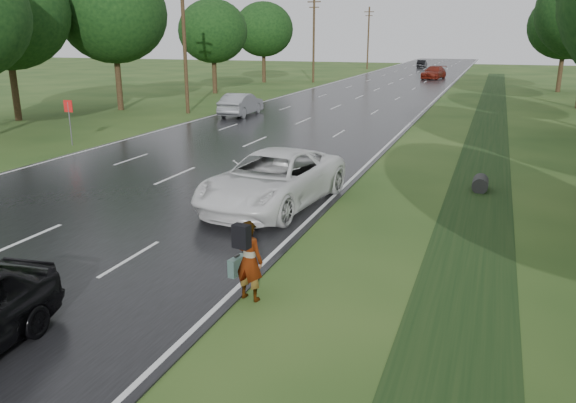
# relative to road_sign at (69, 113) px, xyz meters

# --- Properties ---
(ground) EXTENTS (220.00, 220.00, 0.00)m
(ground) POSITION_rel_road_sign_xyz_m (8.50, -12.00, -1.64)
(ground) COLOR #224017
(ground) RESTS_ON ground
(road) EXTENTS (14.00, 180.00, 0.04)m
(road) POSITION_rel_road_sign_xyz_m (8.50, 33.00, -1.62)
(road) COLOR black
(road) RESTS_ON ground
(edge_stripe_east) EXTENTS (0.12, 180.00, 0.01)m
(edge_stripe_east) POSITION_rel_road_sign_xyz_m (15.25, 33.00, -1.60)
(edge_stripe_east) COLOR silver
(edge_stripe_east) RESTS_ON road
(edge_stripe_west) EXTENTS (0.12, 180.00, 0.01)m
(edge_stripe_west) POSITION_rel_road_sign_xyz_m (1.75, 33.00, -1.60)
(edge_stripe_west) COLOR silver
(edge_stripe_west) RESTS_ON road
(center_line) EXTENTS (0.12, 180.00, 0.01)m
(center_line) POSITION_rel_road_sign_xyz_m (8.50, 33.00, -1.60)
(center_line) COLOR silver
(center_line) RESTS_ON road
(drainage_ditch) EXTENTS (2.20, 120.00, 0.56)m
(drainage_ditch) POSITION_rel_road_sign_xyz_m (20.00, 6.71, -1.61)
(drainage_ditch) COLOR black
(drainage_ditch) RESTS_ON ground
(road_sign) EXTENTS (0.50, 0.06, 2.30)m
(road_sign) POSITION_rel_road_sign_xyz_m (0.00, 0.00, 0.00)
(road_sign) COLOR slate
(road_sign) RESTS_ON ground
(utility_pole_mid) EXTENTS (1.60, 0.26, 10.00)m
(utility_pole_mid) POSITION_rel_road_sign_xyz_m (-0.70, 13.00, 3.55)
(utility_pole_mid) COLOR #312414
(utility_pole_mid) RESTS_ON ground
(utility_pole_far) EXTENTS (1.60, 0.26, 10.00)m
(utility_pole_far) POSITION_rel_road_sign_xyz_m (-0.70, 43.00, 3.55)
(utility_pole_far) COLOR #312414
(utility_pole_far) RESTS_ON ground
(utility_pole_distant) EXTENTS (1.60, 0.26, 10.00)m
(utility_pole_distant) POSITION_rel_road_sign_xyz_m (-0.70, 73.00, 3.55)
(utility_pole_distant) COLOR #312414
(utility_pole_distant) RESTS_ON ground
(tree_east_f) EXTENTS (7.20, 7.20, 9.62)m
(tree_east_f) POSITION_rel_road_sign_xyz_m (26.00, 40.00, 4.73)
(tree_east_f) COLOR #312414
(tree_east_f) RESTS_ON ground
(tree_west_c) EXTENTS (7.80, 7.80, 10.43)m
(tree_west_c) POSITION_rel_road_sign_xyz_m (-6.50, 13.00, 5.27)
(tree_west_c) COLOR #312414
(tree_west_c) RESTS_ON ground
(tree_west_d) EXTENTS (6.60, 6.60, 8.80)m
(tree_west_d) POSITION_rel_road_sign_xyz_m (-5.70, 27.00, 4.18)
(tree_west_d) COLOR #312414
(tree_west_d) RESTS_ON ground
(tree_west_e) EXTENTS (8.00, 8.00, 10.44)m
(tree_west_e) POSITION_rel_road_sign_xyz_m (-9.50, 6.00, 5.19)
(tree_west_e) COLOR #312414
(tree_west_e) RESTS_ON ground
(tree_west_f) EXTENTS (7.00, 7.00, 9.29)m
(tree_west_f) POSITION_rel_road_sign_xyz_m (-6.30, 41.00, 4.49)
(tree_west_f) COLOR #312414
(tree_west_f) RESTS_ON ground
(pedestrian) EXTENTS (0.83, 0.80, 1.76)m
(pedestrian) POSITION_rel_road_sign_xyz_m (15.68, -12.95, -0.73)
(pedestrian) COLOR #A5998C
(pedestrian) RESTS_ON ground
(white_pickup) EXTENTS (3.63, 6.64, 1.76)m
(white_pickup) POSITION_rel_road_sign_xyz_m (13.67, -6.46, -0.72)
(white_pickup) COLOR white
(white_pickup) RESTS_ON road
(silver_sedan) EXTENTS (1.84, 4.77, 1.55)m
(silver_sedan) POSITION_rel_road_sign_xyz_m (3.54, 13.05, -0.83)
(silver_sedan) COLOR gray
(silver_sedan) RESTS_ON road
(far_car_red) EXTENTS (3.08, 5.79, 1.60)m
(far_car_red) POSITION_rel_road_sign_xyz_m (12.35, 53.61, -0.80)
(far_car_red) COLOR maroon
(far_car_red) RESTS_ON road
(far_car_dark) EXTENTS (1.44, 4.03, 1.32)m
(far_car_dark) POSITION_rel_road_sign_xyz_m (7.50, 80.08, -0.94)
(far_car_dark) COLOR black
(far_car_dark) RESTS_ON road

